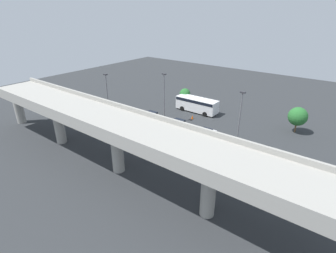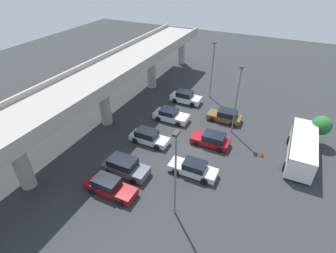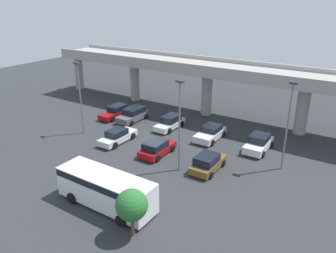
# 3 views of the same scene
# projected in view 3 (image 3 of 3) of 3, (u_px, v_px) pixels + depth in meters

# --- Properties ---
(ground_plane) EXTENTS (104.61, 104.61, 0.00)m
(ground_plane) POSITION_uv_depth(u_px,v_px,m) (154.00, 146.00, 35.25)
(ground_plane) COLOR #2D3033
(highway_overpass) EXTENTS (50.23, 6.32, 7.27)m
(highway_overpass) POSITION_uv_depth(u_px,v_px,m) (208.00, 73.00, 42.58)
(highway_overpass) COLOR #9E9B93
(highway_overpass) RESTS_ON ground_plane
(parked_car_0) EXTENTS (2.01, 4.89, 1.53)m
(parked_car_0) POSITION_uv_depth(u_px,v_px,m) (116.00, 112.00, 43.50)
(parked_car_0) COLOR maroon
(parked_car_0) RESTS_ON ground_plane
(parked_car_1) EXTENTS (2.21, 4.70, 1.67)m
(parked_car_1) POSITION_uv_depth(u_px,v_px,m) (133.00, 115.00, 42.20)
(parked_car_1) COLOR #515660
(parked_car_1) RESTS_ON ground_plane
(parked_car_2) EXTENTS (2.00, 4.83, 1.51)m
(parked_car_2) POSITION_uv_depth(u_px,v_px,m) (118.00, 136.00, 36.00)
(parked_car_2) COLOR silver
(parked_car_2) RESTS_ON ground_plane
(parked_car_3) EXTENTS (1.99, 4.59, 1.59)m
(parked_car_3) POSITION_uv_depth(u_px,v_px,m) (170.00, 122.00, 39.74)
(parked_car_3) COLOR silver
(parked_car_3) RESTS_ON ground_plane
(parked_car_4) EXTENTS (2.19, 4.33, 1.53)m
(parked_car_4) POSITION_uv_depth(u_px,v_px,m) (157.00, 148.00, 33.16)
(parked_car_4) COLOR maroon
(parked_car_4) RESTS_ON ground_plane
(parked_car_5) EXTENTS (2.25, 4.60, 1.53)m
(parked_car_5) POSITION_uv_depth(u_px,v_px,m) (210.00, 133.00, 36.78)
(parked_car_5) COLOR silver
(parked_car_5) RESTS_ON ground_plane
(parked_car_6) EXTENTS (2.14, 4.31, 1.56)m
(parked_car_6) POSITION_uv_depth(u_px,v_px,m) (208.00, 163.00, 30.22)
(parked_car_6) COLOR brown
(parked_car_6) RESTS_ON ground_plane
(parked_car_7) EXTENTS (2.18, 4.44, 1.67)m
(parked_car_7) POSITION_uv_depth(u_px,v_px,m) (259.00, 143.00, 34.10)
(parked_car_7) COLOR silver
(parked_car_7) RESTS_ON ground_plane
(shuttle_bus) EXTENTS (8.11, 2.80, 2.63)m
(shuttle_bus) POSITION_uv_depth(u_px,v_px,m) (106.00, 188.00, 24.77)
(shuttle_bus) COLOR white
(shuttle_bus) RESTS_ON ground_plane
(lamp_post_near_aisle) EXTENTS (0.70, 0.35, 8.51)m
(lamp_post_near_aisle) POSITION_uv_depth(u_px,v_px,m) (180.00, 120.00, 28.63)
(lamp_post_near_aisle) COLOR slate
(lamp_post_near_aisle) RESTS_ON ground_plane
(lamp_post_mid_lot) EXTENTS (0.70, 0.35, 8.34)m
(lamp_post_mid_lot) POSITION_uv_depth(u_px,v_px,m) (80.00, 93.00, 36.79)
(lamp_post_mid_lot) COLOR slate
(lamp_post_mid_lot) RESTS_ON ground_plane
(lamp_post_by_overpass) EXTENTS (0.70, 0.35, 8.33)m
(lamp_post_by_overpass) POSITION_uv_depth(u_px,v_px,m) (288.00, 120.00, 28.85)
(lamp_post_by_overpass) COLOR slate
(lamp_post_by_overpass) RESTS_ON ground_plane
(tree_front_centre) EXTENTS (2.16, 2.16, 3.51)m
(tree_front_centre) POSITION_uv_depth(u_px,v_px,m) (132.00, 205.00, 21.29)
(tree_front_centre) COLOR brown
(tree_front_centre) RESTS_ON ground_plane
(traffic_cone) EXTENTS (0.44, 0.44, 0.70)m
(traffic_cone) POSITION_uv_depth(u_px,v_px,m) (124.00, 176.00, 28.77)
(traffic_cone) COLOR black
(traffic_cone) RESTS_ON ground_plane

